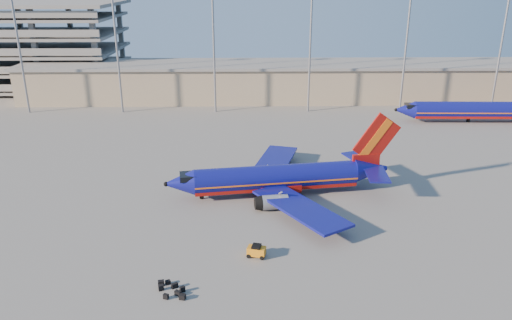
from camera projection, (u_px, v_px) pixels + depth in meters
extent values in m
plane|color=slate|center=(234.00, 201.00, 64.72)|extent=(220.00, 220.00, 0.00)
cube|color=gray|center=(282.00, 82.00, 117.93)|extent=(120.00, 15.00, 8.00)
cube|color=slate|center=(282.00, 64.00, 116.48)|extent=(122.00, 16.00, 0.60)
cube|color=slate|center=(8.00, 82.00, 132.77)|extent=(60.00, 30.00, 0.70)
cube|color=slate|center=(5.00, 66.00, 131.32)|extent=(60.00, 30.00, 0.70)
cube|color=slate|center=(2.00, 50.00, 129.87)|extent=(60.00, 30.00, 0.70)
cube|color=slate|center=(22.00, 40.00, 141.68)|extent=(1.20, 1.20, 21.00)
cylinder|color=gray|center=(19.00, 46.00, 102.29)|extent=(0.44, 0.44, 28.00)
cylinder|color=gray|center=(117.00, 46.00, 102.63)|extent=(0.44, 0.44, 28.00)
cylinder|color=gray|center=(214.00, 46.00, 102.97)|extent=(0.44, 0.44, 28.00)
cylinder|color=gray|center=(310.00, 45.00, 103.30)|extent=(0.44, 0.44, 28.00)
cylinder|color=gray|center=(406.00, 45.00, 103.64)|extent=(0.44, 0.44, 28.00)
cylinder|color=gray|center=(501.00, 45.00, 103.98)|extent=(0.44, 0.44, 28.00)
cylinder|color=navy|center=(276.00, 177.00, 66.03)|extent=(21.81, 6.42, 3.32)
cube|color=#9C120C|center=(276.00, 183.00, 66.33)|extent=(21.72, 5.80, 1.17)
cube|color=orange|center=(276.00, 179.00, 66.11)|extent=(21.82, 6.46, 0.20)
cone|color=navy|center=(179.00, 183.00, 64.09)|extent=(4.22, 3.84, 3.32)
cube|color=black|center=(188.00, 177.00, 63.98)|extent=(2.47, 2.62, 0.72)
cone|color=navy|center=(370.00, 169.00, 67.93)|extent=(5.10, 3.97, 3.32)
cube|color=#9C120C|center=(366.00, 161.00, 67.40)|extent=(3.80, 1.04, 1.98)
cube|color=#9C120C|center=(377.00, 139.00, 66.51)|extent=(6.57, 1.24, 7.17)
cube|color=orange|center=(375.00, 139.00, 66.48)|extent=(4.39, 1.01, 5.62)
cube|color=navy|center=(360.00, 158.00, 70.53)|extent=(4.53, 6.33, 0.20)
cube|color=navy|center=(377.00, 174.00, 64.88)|extent=(3.05, 5.91, 0.20)
cube|color=navy|center=(274.00, 162.00, 73.84)|extent=(8.08, 14.62, 0.31)
cube|color=navy|center=(300.00, 208.00, 59.20)|extent=(11.25, 14.16, 0.31)
cube|color=#9C120C|center=(279.00, 185.00, 66.52)|extent=(5.84, 4.25, 0.90)
cylinder|color=gray|center=(262.00, 175.00, 70.67)|extent=(3.47, 2.34, 1.89)
cylinder|color=gray|center=(275.00, 202.00, 62.02)|extent=(3.47, 2.34, 1.89)
cylinder|color=gray|center=(202.00, 196.00, 65.19)|extent=(0.24, 0.24, 0.99)
cylinder|color=black|center=(202.00, 197.00, 65.26)|extent=(0.60, 0.31, 0.57)
cylinder|color=black|center=(282.00, 184.00, 69.11)|extent=(0.82, 0.60, 0.75)
cylinder|color=black|center=(289.00, 198.00, 64.78)|extent=(0.82, 0.60, 0.75)
cylinder|color=navy|center=(470.00, 110.00, 99.16)|extent=(22.05, 4.02, 3.39)
cube|color=#9C120C|center=(469.00, 114.00, 99.46)|extent=(22.03, 3.38, 1.19)
cube|color=orange|center=(469.00, 111.00, 99.24)|extent=(22.05, 4.06, 0.20)
cone|color=navy|center=(405.00, 110.00, 99.30)|extent=(3.94, 3.49, 3.39)
cube|color=black|center=(411.00, 106.00, 98.98)|extent=(2.26, 2.44, 0.73)
cylinder|color=black|center=(468.00, 120.00, 99.88)|extent=(0.66, 0.66, 0.82)
cube|color=orange|center=(256.00, 251.00, 51.67)|extent=(2.07, 1.52, 0.89)
cube|color=black|center=(256.00, 246.00, 51.49)|extent=(1.11, 1.17, 0.31)
cylinder|color=black|center=(251.00, 251.00, 52.43)|extent=(0.49, 0.28, 0.46)
cylinder|color=black|center=(249.00, 256.00, 51.54)|extent=(0.49, 0.28, 0.46)
cylinder|color=black|center=(264.00, 253.00, 52.10)|extent=(0.49, 0.28, 0.46)
cylinder|color=black|center=(262.00, 258.00, 51.22)|extent=(0.49, 0.28, 0.46)
cube|color=black|center=(166.00, 296.00, 45.02)|extent=(0.54, 0.44, 0.49)
cube|color=black|center=(182.00, 297.00, 44.96)|extent=(0.65, 0.55, 0.49)
cube|color=black|center=(178.00, 293.00, 45.54)|extent=(0.68, 0.58, 0.44)
cube|color=black|center=(161.00, 288.00, 46.26)|extent=(0.58, 0.54, 0.54)
cube|color=black|center=(175.00, 285.00, 46.63)|extent=(0.70, 0.60, 0.47)
cube|color=black|center=(182.00, 289.00, 46.02)|extent=(0.56, 0.51, 0.54)
cube|color=black|center=(161.00, 283.00, 46.94)|extent=(0.62, 0.45, 0.55)
cube|color=black|center=(168.00, 282.00, 47.22)|extent=(0.58, 0.55, 0.37)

